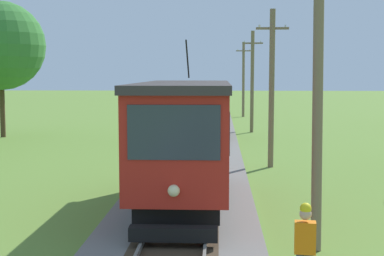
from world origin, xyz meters
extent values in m
cube|color=red|center=(0.00, 17.14, 2.30)|extent=(2.50, 8.00, 2.60)
cube|color=#383333|center=(0.00, 17.14, 3.71)|extent=(2.60, 8.32, 0.22)
cube|color=black|center=(0.00, 17.14, 0.72)|extent=(2.10, 7.04, 0.44)
cube|color=#2D3842|center=(0.00, 13.13, 2.77)|extent=(2.10, 0.03, 1.25)
cube|color=#2D3842|center=(1.26, 17.14, 2.66)|extent=(0.02, 6.72, 1.04)
sphere|color=#F4EAB2|center=(0.00, 13.08, 1.45)|extent=(0.28, 0.28, 0.28)
cylinder|color=black|center=(0.00, 18.74, 4.52)|extent=(0.05, 1.67, 1.19)
cube|color=black|center=(0.00, 12.94, 0.50)|extent=(2.00, 0.36, 0.32)
cylinder|color=black|center=(0.00, 14.90, 0.72)|extent=(1.54, 0.80, 0.80)
cylinder|color=black|center=(0.00, 19.38, 0.72)|extent=(1.54, 0.80, 0.80)
cube|color=#384C33|center=(0.00, 35.28, 1.78)|extent=(2.40, 5.20, 1.70)
cube|color=black|center=(0.00, 35.28, 0.70)|extent=(2.02, 4.78, 0.38)
cylinder|color=black|center=(0.00, 33.72, 0.70)|extent=(1.54, 0.76, 0.76)
cylinder|color=black|center=(0.00, 36.84, 0.70)|extent=(1.54, 0.76, 0.76)
cylinder|color=#7A664C|center=(3.27, 13.65, 3.95)|extent=(0.24, 0.65, 7.90)
cylinder|color=#7A664C|center=(3.27, 25.07, 3.40)|extent=(0.24, 0.33, 6.80)
cube|color=#7A664C|center=(3.27, 25.07, 5.98)|extent=(1.40, 0.10, 0.10)
cylinder|color=silver|center=(2.72, 25.07, 6.08)|extent=(0.08, 0.08, 0.10)
cylinder|color=silver|center=(3.82, 25.07, 6.08)|extent=(0.08, 0.08, 0.10)
cylinder|color=#7A664C|center=(3.27, 39.45, 3.46)|extent=(0.24, 0.53, 6.93)
cube|color=#7A664C|center=(3.27, 39.45, 6.09)|extent=(1.40, 0.10, 0.10)
cylinder|color=silver|center=(2.72, 39.45, 6.19)|extent=(0.08, 0.08, 0.10)
cylinder|color=silver|center=(3.82, 39.45, 6.19)|extent=(0.08, 0.08, 0.10)
cylinder|color=#7A664C|center=(3.27, 53.54, 3.47)|extent=(0.24, 0.55, 6.95)
cube|color=#7A664C|center=(3.27, 53.54, 6.11)|extent=(1.40, 0.10, 0.10)
cylinder|color=silver|center=(2.72, 53.54, 6.21)|extent=(0.08, 0.08, 0.10)
cylinder|color=silver|center=(3.82, 53.54, 6.21)|extent=(0.08, 0.08, 0.10)
cone|color=gray|center=(-3.74, 36.70, 0.45)|extent=(2.45, 2.45, 0.90)
cube|color=orange|center=(2.57, 10.57, 1.15)|extent=(0.41, 0.28, 0.58)
sphere|color=tan|center=(2.57, 10.57, 1.58)|extent=(0.22, 0.22, 0.22)
sphere|color=yellow|center=(2.57, 10.57, 1.68)|extent=(0.21, 0.21, 0.21)
cylinder|color=#4C3823|center=(-12.78, 35.93, 1.85)|extent=(0.32, 0.32, 3.70)
sphere|color=#387A33|center=(-12.78, 35.93, 5.80)|extent=(5.60, 5.60, 5.60)
camera|label=1|loc=(1.01, 0.53, 4.11)|focal=53.04mm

